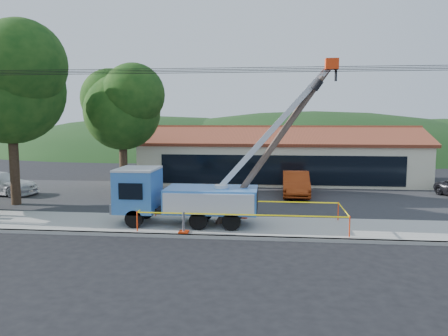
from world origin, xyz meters
The scene contains 16 objects.
ground centered at (0.00, 0.00, 0.00)m, with size 120.00×120.00×0.00m, color black.
curb centered at (0.00, 2.10, 0.07)m, with size 60.00×0.25×0.15m, color #B0ADA4.
sidewalk centered at (0.00, 4.00, 0.07)m, with size 60.00×4.00×0.15m, color #B0ADA4.
parking_lot centered at (0.00, 12.00, 0.05)m, with size 60.00×12.00×0.10m, color #28282B.
strip_mall centered at (4.00, 19.98, 1.88)m, with size 22.50×8.53×4.67m.
tree_west_near centered at (-12.00, 8.00, 7.52)m, with size 7.56×6.72×10.80m.
tree_lot centered at (-7.00, 13.00, 6.21)m, with size 6.30×5.60×8.94m.
hill_west centered at (-15.00, 55.00, 0.00)m, with size 78.40×56.00×28.00m, color #173513.
hill_center centered at (10.00, 55.00, 0.00)m, with size 89.60×64.00×32.00m, color #173513.
hill_east centered at (30.00, 55.00, 0.00)m, with size 72.80×52.00×26.00m, color #173513.
utility_truck centered at (-0.96, 4.02, 1.60)m, with size 10.44×3.66×7.77m.
leaning_pole centered at (3.57, 4.24, 4.31)m, with size 5.45×1.72×7.70m.
caution_tape centered at (1.94, 4.00, 0.84)m, with size 9.47×3.24×0.94m.
car_silver centered at (-6.37, 12.47, 0.00)m, with size 1.94×4.83×1.64m, color #B1B3B8.
car_red centered at (4.94, 12.74, 0.00)m, with size 1.72×4.92×1.62m, color #9C340F.
car_white centered at (-15.06, 11.08, 0.00)m, with size 2.13×5.24×1.52m, color white.
Camera 1 is at (3.19, -16.44, 5.26)m, focal length 35.00 mm.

